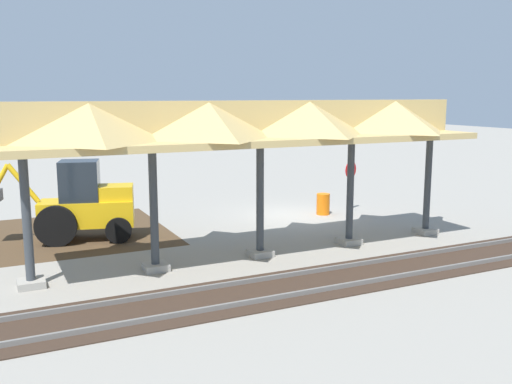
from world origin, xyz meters
TOP-DOWN VIEW (x-y plane):
  - ground_plane at (0.00, 0.00)m, footprint 120.00×120.00m
  - dirt_work_zone at (10.65, -0.78)m, footprint 10.31×7.00m
  - platform_canopy at (3.93, 4.95)m, footprint 14.83×3.20m
  - rail_tracks at (0.00, 7.99)m, footprint 60.00×2.58m
  - stop_sign at (-2.75, 0.32)m, footprint 0.73×0.28m
  - backhoe at (8.63, 0.41)m, footprint 5.12×2.46m
  - traffic_barrel at (-1.31, 0.41)m, footprint 0.56×0.56m

SIDE VIEW (x-z plane):
  - ground_plane at x=0.00m, z-range 0.00..0.00m
  - dirt_work_zone at x=10.65m, z-range 0.00..0.01m
  - rail_tracks at x=0.00m, z-range -0.05..0.10m
  - traffic_barrel at x=-1.31m, z-range 0.00..0.90m
  - backhoe at x=8.63m, z-range -0.14..2.68m
  - stop_sign at x=-2.75m, z-range 0.48..2.70m
  - platform_canopy at x=3.93m, z-range 1.71..6.61m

